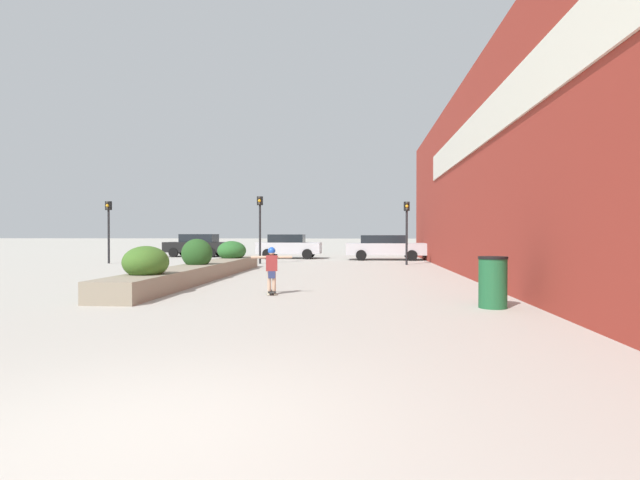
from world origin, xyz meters
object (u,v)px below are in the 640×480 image
car_center_left (536,246)px  trash_bin (493,282)px  traffic_light_left (260,218)px  car_center_right (198,245)px  skateboarder (272,264)px  car_leftmost (289,246)px  traffic_light_far_left (108,221)px  car_rightmost (385,247)px  skateboard (272,292)px  traffic_light_right (407,221)px

car_center_left → trash_bin: bearing=-21.1°
traffic_light_left → car_center_right: bearing=128.1°
skateboarder → car_leftmost: size_ratio=0.29×
skateboarder → car_center_left: car_center_left is taller
car_center_left → traffic_light_far_left: traffic_light_far_left is taller
skateboarder → car_rightmost: (3.64, 17.02, 0.00)m
trash_bin → traffic_light_left: bearing=118.6°
skateboard → car_leftmost: 18.41m
trash_bin → car_center_right: (-13.80, 22.07, 0.25)m
car_center_right → traffic_light_right: bearing=-120.3°
car_center_right → traffic_light_right: size_ratio=1.30×
trash_bin → car_center_left: 19.35m
car_rightmost → car_leftmost: bearing=-101.8°
car_leftmost → traffic_light_right: bearing=49.3°
skateboard → car_center_left: car_center_left is taller
car_leftmost → car_center_left: 14.41m
traffic_light_left → traffic_light_right: bearing=-2.7°
car_center_left → car_rightmost: 8.39m
trash_bin → traffic_light_far_left: bearing=138.2°
traffic_light_left → traffic_light_far_left: (-7.89, -0.46, -0.15)m
car_center_right → traffic_light_far_left: size_ratio=1.27×
skateboarder → traffic_light_far_left: bearing=119.3°
car_leftmost → car_center_left: bearing=81.7°
car_leftmost → car_center_left: car_center_left is taller
skateboarder → car_rightmost: bearing=65.8°
trash_bin → car_center_left: car_center_left is taller
car_leftmost → car_center_right: 6.78m
traffic_light_right → car_rightmost: bearing=100.6°
skateboard → car_rightmost: 17.42m
car_rightmost → traffic_light_far_left: size_ratio=1.44×
car_center_left → traffic_light_far_left: 23.21m
car_center_right → skateboard: bearing=-156.5°
skateboard → traffic_light_right: bearing=58.0°
skateboard → car_rightmost: size_ratio=0.13×
car_rightmost → car_center_left: bearing=84.3°
skateboarder → traffic_light_left: traffic_light_left is taller
trash_bin → traffic_light_right: 14.40m
car_leftmost → car_rightmost: car_leftmost is taller
trash_bin → car_leftmost: car_leftmost is taller
car_leftmost → trash_bin: bearing=19.9°
traffic_light_left → car_center_left: bearing=12.8°
car_center_left → car_rightmost: car_center_left is taller
skateboard → traffic_light_far_left: 16.56m
traffic_light_far_left → skateboarder: bearing=-48.6°
skateboard → skateboarder: size_ratio=0.53×
car_leftmost → traffic_light_left: traffic_light_left is taller
traffic_light_right → skateboard: bearing=-109.9°
trash_bin → car_center_left: size_ratio=0.24×
skateboard → car_center_left: 20.15m
trash_bin → car_rightmost: car_rightmost is taller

